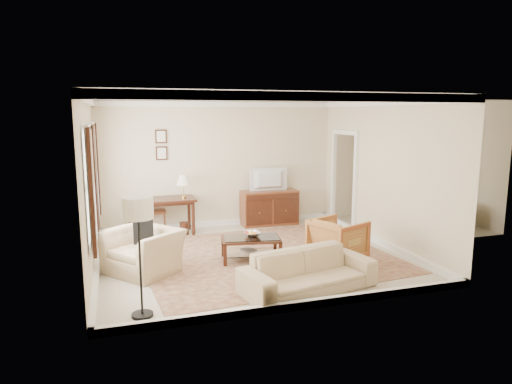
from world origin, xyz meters
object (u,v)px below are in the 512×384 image
coffee_table (251,243)px  sofa (308,265)px  writing_desk (161,204)px  tv (270,172)px  sideboard (269,208)px  club_armchair (143,244)px  striped_armchair (338,238)px

coffee_table → sofa: (0.40, -1.62, 0.07)m
coffee_table → sofa: bearing=-76.0°
sofa → writing_desk: bearing=102.2°
coffee_table → tv: bearing=63.9°
sideboard → club_armchair: club_armchair is taller
sideboard → striped_armchair: 2.97m
sideboard → sofa: size_ratio=0.65×
tv → striped_armchair: size_ratio=1.03×
writing_desk → sideboard: 2.58m
club_armchair → tv: bearing=89.9°
sideboard → coffee_table: (-1.20, -2.47, -0.08)m
tv → coffee_table: tv is taller
club_armchair → striped_armchair: bearing=43.4°
sideboard → writing_desk: bearing=-176.0°
coffee_table → striped_armchair: (1.47, -0.49, 0.09)m
tv → coffee_table: 2.88m
striped_armchair → sofa: 1.56m
writing_desk → coffee_table: size_ratio=1.31×
coffee_table → club_armchair: bearing=-178.5°
writing_desk → sideboard: (2.56, 0.18, -0.28)m
club_armchair → sofa: bearing=16.5°
writing_desk → tv: (2.56, 0.16, 0.56)m
coffee_table → writing_desk: bearing=120.6°
sideboard → striped_armchair: striped_armchair is taller
tv → striped_armchair: bearing=95.3°
striped_armchair → sofa: striped_armchair is taller
sideboard → striped_armchair: bearing=-84.7°
tv → striped_armchair: (0.27, -2.94, -0.83)m
tv → sofa: 4.24m
coffee_table → sofa: 1.67m
tv → sofa: size_ratio=0.43×
sideboard → tv: tv is taller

